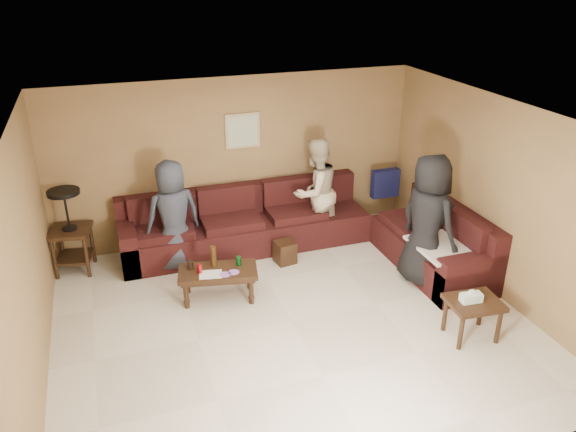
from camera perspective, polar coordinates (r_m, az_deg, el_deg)
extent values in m
plane|color=beige|center=(6.92, 0.33, -10.64)|extent=(5.50, 5.50, 0.00)
cube|color=silver|center=(5.86, 0.39, 9.34)|extent=(5.50, 5.00, 0.10)
cube|color=olive|center=(8.51, -5.24, 5.69)|extent=(5.50, 0.10, 2.50)
cube|color=olive|center=(4.36, 11.65, -14.95)|extent=(5.50, 0.10, 2.50)
cube|color=olive|center=(6.06, -25.11, -4.86)|extent=(0.10, 5.00, 2.50)
cube|color=olive|center=(7.57, 20.43, 1.75)|extent=(0.10, 5.00, 2.50)
cube|color=#341111|center=(8.49, -4.23, -1.79)|extent=(3.70, 0.90, 0.45)
cube|color=#341111|center=(8.60, -4.89, 1.82)|extent=(3.70, 0.24, 0.45)
cube|color=#341111|center=(8.25, -15.94, -2.91)|extent=(0.24, 0.90, 0.63)
cube|color=#341111|center=(8.17, 14.34, -3.69)|extent=(0.90, 2.00, 0.45)
cube|color=#341111|center=(8.15, 16.63, -0.51)|extent=(0.24, 2.00, 0.45)
cube|color=#341111|center=(7.51, 17.98, -6.04)|extent=(0.90, 0.24, 0.63)
cube|color=#12143B|center=(9.08, 9.84, 3.30)|extent=(0.45, 0.14, 0.45)
cube|color=beige|center=(7.69, 16.39, -2.84)|extent=(1.00, 0.85, 0.04)
cube|color=#311D10|center=(7.20, -7.14, -5.63)|extent=(1.07, 0.69, 0.05)
cube|color=#311D10|center=(7.23, -7.11, -6.00)|extent=(0.99, 0.60, 0.05)
cylinder|color=#311D10|center=(7.17, -10.30, -7.94)|extent=(0.06, 0.06, 0.36)
cylinder|color=#311D10|center=(7.16, -3.76, -7.61)|extent=(0.06, 0.06, 0.36)
cylinder|color=#311D10|center=(7.48, -10.19, -6.47)|extent=(0.06, 0.06, 0.36)
cylinder|color=#311D10|center=(7.47, -3.95, -6.15)|extent=(0.06, 0.06, 0.36)
cylinder|color=red|center=(7.13, -8.98, -5.30)|extent=(0.07, 0.07, 0.12)
cylinder|color=#137026|center=(7.24, -5.04, -4.57)|extent=(0.07, 0.07, 0.12)
cylinder|color=#331F0B|center=(7.22, -7.57, -4.08)|extent=(0.07, 0.07, 0.28)
cylinder|color=black|center=(7.24, -9.89, -4.92)|extent=(0.08, 0.08, 0.11)
cube|color=silver|center=(7.10, -7.87, -5.90)|extent=(0.32, 0.27, 0.00)
cylinder|color=#E95291|center=(7.07, -6.40, -5.93)|extent=(0.14, 0.14, 0.01)
cylinder|color=#E95291|center=(7.11, -5.54, -5.70)|extent=(0.14, 0.14, 0.01)
cube|color=#311D10|center=(8.23, -21.26, -1.41)|extent=(0.62, 0.62, 0.05)
cube|color=#311D10|center=(8.40, -20.84, -3.88)|extent=(0.55, 0.55, 0.03)
cylinder|color=#311D10|center=(8.23, -22.66, -4.05)|extent=(0.05, 0.05, 0.62)
cylinder|color=#311D10|center=(8.13, -19.77, -3.93)|extent=(0.05, 0.05, 0.62)
cylinder|color=#311D10|center=(8.60, -22.03, -2.71)|extent=(0.05, 0.05, 0.62)
cylinder|color=#311D10|center=(8.50, -19.27, -2.58)|extent=(0.05, 0.05, 0.62)
cylinder|color=black|center=(8.21, -21.30, -1.15)|extent=(0.19, 0.19, 0.03)
cylinder|color=black|center=(8.11, -21.59, 0.59)|extent=(0.03, 0.03, 0.51)
cylinder|color=black|center=(8.01, -21.87, 2.25)|extent=(0.42, 0.42, 0.05)
cube|color=#311D10|center=(6.75, 18.39, -8.35)|extent=(0.63, 0.53, 0.05)
cylinder|color=#311D10|center=(6.64, 17.17, -11.18)|extent=(0.05, 0.05, 0.46)
cylinder|color=#311D10|center=(6.87, 20.62, -10.39)|extent=(0.05, 0.05, 0.46)
cylinder|color=#311D10|center=(6.89, 15.66, -9.52)|extent=(0.05, 0.05, 0.46)
cylinder|color=#311D10|center=(7.12, 19.03, -8.83)|extent=(0.05, 0.05, 0.46)
cube|color=white|center=(6.68, 18.11, -7.89)|extent=(0.25, 0.14, 0.10)
cube|color=silver|center=(6.65, 18.18, -7.38)|extent=(0.06, 0.04, 0.05)
cube|color=#311D10|center=(8.08, -0.33, -3.68)|extent=(0.31, 0.31, 0.32)
cube|color=tan|center=(8.38, -4.65, 8.64)|extent=(0.52, 0.03, 0.52)
cube|color=beige|center=(8.36, -4.62, 8.61)|extent=(0.44, 0.01, 0.44)
imported|color=#2C313D|center=(7.86, -11.58, 0.04)|extent=(0.85, 0.64, 1.58)
imported|color=beige|center=(8.42, 2.80, 2.45)|extent=(0.98, 0.88, 1.64)
imported|color=black|center=(7.50, 14.00, -0.51)|extent=(0.78, 1.00, 1.80)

